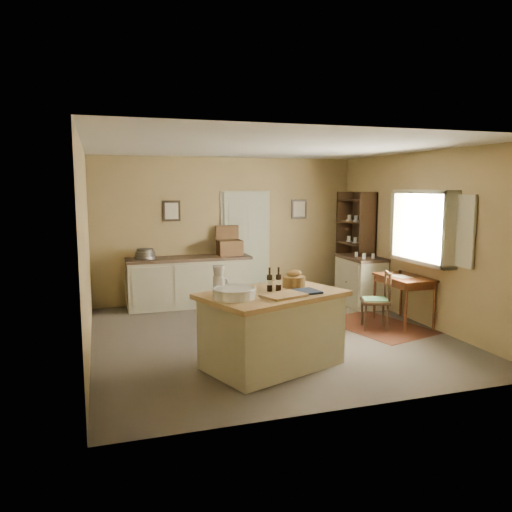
% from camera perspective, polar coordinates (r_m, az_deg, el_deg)
% --- Properties ---
extents(ground, '(5.00, 5.00, 0.00)m').
position_cam_1_polar(ground, '(7.36, 1.71, -9.11)').
color(ground, '#5F5749').
rests_on(ground, ground).
extents(wall_back, '(5.00, 0.10, 2.70)m').
position_cam_1_polar(wall_back, '(9.47, -3.28, 3.03)').
color(wall_back, '#9C8251').
rests_on(wall_back, ground).
extents(wall_front, '(5.00, 0.10, 2.70)m').
position_cam_1_polar(wall_front, '(4.82, 11.69, -1.87)').
color(wall_front, '#9C8251').
rests_on(wall_front, ground).
extents(wall_left, '(0.10, 5.00, 2.70)m').
position_cam_1_polar(wall_left, '(6.69, -18.89, 0.57)').
color(wall_left, '#9C8251').
rests_on(wall_left, ground).
extents(wall_right, '(0.10, 5.00, 2.70)m').
position_cam_1_polar(wall_right, '(8.26, 18.36, 1.91)').
color(wall_right, '#9C8251').
rests_on(wall_right, ground).
extents(ceiling, '(5.00, 5.00, 0.00)m').
position_cam_1_polar(ceiling, '(7.06, 1.81, 12.34)').
color(ceiling, silver).
rests_on(ceiling, wall_back).
extents(door, '(0.97, 0.06, 2.11)m').
position_cam_1_polar(door, '(9.56, -1.19, 1.31)').
color(door, '#A8AD90').
rests_on(door, ground).
extents(framed_prints, '(2.82, 0.02, 0.38)m').
position_cam_1_polar(framed_prints, '(9.47, -2.09, 5.28)').
color(framed_prints, black).
rests_on(framed_prints, ground).
extents(window, '(0.25, 1.99, 1.12)m').
position_cam_1_polar(window, '(8.03, 18.82, 3.17)').
color(window, '#B3AF90').
rests_on(window, ground).
extents(work_island, '(1.92, 1.58, 1.20)m').
position_cam_1_polar(work_island, '(6.05, 1.78, -8.15)').
color(work_island, '#B3AF90').
rests_on(work_island, ground).
extents(sideboard, '(2.23, 0.63, 1.18)m').
position_cam_1_polar(sideboard, '(9.13, -7.60, -2.72)').
color(sideboard, '#B3AF90').
rests_on(sideboard, ground).
extents(rug, '(1.47, 1.83, 0.01)m').
position_cam_1_polar(rug, '(8.07, 13.70, -7.78)').
color(rug, '#4D2612').
rests_on(rug, ground).
extents(writing_desk, '(0.58, 0.95, 0.82)m').
position_cam_1_polar(writing_desk, '(8.16, 16.56, -2.90)').
color(writing_desk, '#3D1C0C').
rests_on(writing_desk, ground).
extents(desk_chair, '(0.52, 0.52, 0.86)m').
position_cam_1_polar(desk_chair, '(7.82, 13.44, -5.03)').
color(desk_chair, black).
rests_on(desk_chair, ground).
extents(right_cabinet, '(0.57, 1.03, 0.99)m').
position_cam_1_polar(right_cabinet, '(9.32, 11.86, -2.75)').
color(right_cabinet, '#B3AF90').
rests_on(right_cabinet, ground).
extents(shelving_unit, '(0.35, 0.93, 2.06)m').
position_cam_1_polar(shelving_unit, '(9.68, 11.49, 1.07)').
color(shelving_unit, black).
rests_on(shelving_unit, ground).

